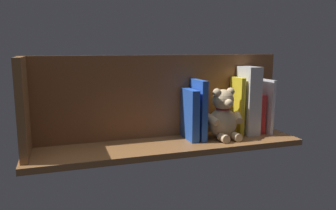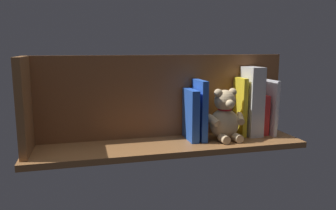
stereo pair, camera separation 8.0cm
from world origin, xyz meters
The scene contains 10 objects.
ground_plane centered at (0.00, 0.00, -1.10)cm, with size 101.80×24.18×2.20cm, color brown.
shelf_back_panel centered at (0.00, -9.84, 16.14)cm, with size 101.80×1.50×32.28cm, color brown.
shelf_side_divider centered at (48.90, 0.00, 16.14)cm, with size 2.40×18.18×32.28cm, color brown.
book_0 centered at (-43.61, -2.91, 11.10)cm, with size 1.38×11.56×22.21cm, color silver.
book_1 centered at (-40.69, -4.09, 8.07)cm, with size 2.56×9.20×16.14cm, color red.
dictionary_thick_white centered at (-35.62, -3.10, 13.77)cm, with size 5.70×10.98×27.55cm, color silver.
book_2 centered at (-30.91, -3.89, 11.63)cm, with size 1.81×9.60×23.26cm, color yellow.
teddy_bear centered at (-22.51, 0.79, 8.72)cm, with size 16.06×13.01×19.81cm.
book_3 centered at (-13.15, -2.30, 11.49)cm, with size 2.29×12.78×22.99cm, color blue.
book_4 centered at (-9.58, -2.36, 9.75)cm, with size 2.95×12.66×19.50cm, color blue.
Camera 2 is at (29.79, 115.60, 35.16)cm, focal length 35.41 mm.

